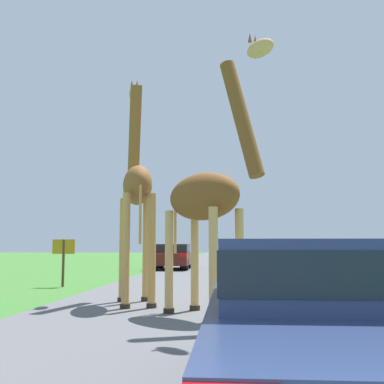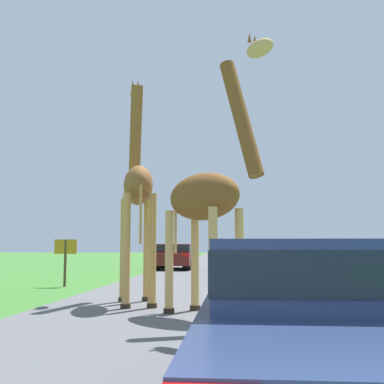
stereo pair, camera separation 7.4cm
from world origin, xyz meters
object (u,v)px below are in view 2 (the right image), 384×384
at_px(car_lead_maroon, 320,319).
at_px(car_queue_right, 282,260).
at_px(car_queue_left, 174,256).
at_px(sign_post, 65,254).
at_px(giraffe_near_road, 208,195).
at_px(giraffe_companion, 137,187).

height_order(car_lead_maroon, car_queue_right, car_lead_maroon).
relative_size(car_queue_left, sign_post, 2.84).
relative_size(giraffe_near_road, car_lead_maroon, 1.10).
distance_m(giraffe_companion, car_lead_maroon, 7.50).
relative_size(giraffe_companion, car_queue_left, 1.33).
height_order(car_lead_maroon, car_queue_left, car_queue_left).
distance_m(giraffe_companion, sign_post, 5.23).
xyz_separation_m(giraffe_companion, sign_post, (-3.02, 3.97, -1.55)).
bearing_deg(car_queue_right, car_queue_left, 121.93).
xyz_separation_m(car_lead_maroon, car_queue_right, (1.06, 13.80, -0.00)).
relative_size(car_queue_right, sign_post, 3.14).
xyz_separation_m(giraffe_near_road, car_queue_left, (-2.68, 16.57, -1.49)).
distance_m(car_lead_maroon, sign_post, 12.17).
bearing_deg(giraffe_companion, car_lead_maroon, -83.24).
bearing_deg(giraffe_companion, car_queue_left, 78.28).
xyz_separation_m(car_queue_left, sign_post, (-2.01, -10.88, 0.30)).
height_order(car_queue_right, sign_post, sign_post).
xyz_separation_m(car_lead_maroon, car_queue_left, (-3.79, 21.58, -0.02)).
bearing_deg(giraffe_near_road, car_queue_left, -125.44).
bearing_deg(car_queue_left, car_lead_maroon, -80.05).
xyz_separation_m(giraffe_near_road, car_lead_maroon, (1.10, -5.01, -1.47)).
bearing_deg(giraffe_near_road, car_lead_maroon, 57.80).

